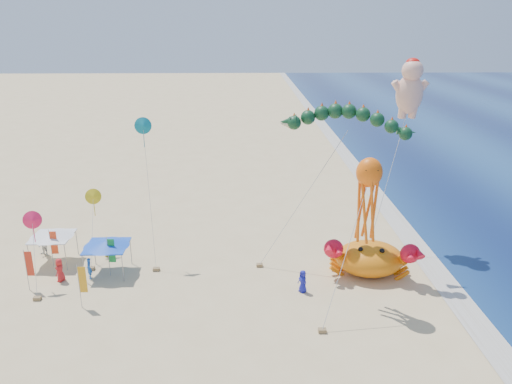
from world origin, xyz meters
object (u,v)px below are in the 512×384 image
(cherub_kite, at_px, (410,87))
(canopy_white, at_px, (52,234))
(crab_inflatable, at_px, (370,258))
(octopus_kite, at_px, (368,194))
(canopy_blue, at_px, (106,244))
(dragon_kite, at_px, (346,124))

(cherub_kite, bearing_deg, canopy_white, -172.55)
(crab_inflatable, relative_size, cherub_kite, 0.45)
(cherub_kite, xyz_separation_m, octopus_kite, (-5.50, -10.17, -5.56))
(canopy_blue, relative_size, canopy_white, 1.02)
(octopus_kite, bearing_deg, dragon_kite, 94.86)
(canopy_blue, bearing_deg, octopus_kite, -13.76)
(crab_inflatable, height_order, octopus_kite, octopus_kite)
(dragon_kite, height_order, canopy_blue, dragon_kite)
(dragon_kite, height_order, octopus_kite, dragon_kite)
(octopus_kite, xyz_separation_m, canopy_white, (-23.28, 6.40, -5.41))
(canopy_blue, distance_m, canopy_white, 5.15)
(dragon_kite, distance_m, cherub_kite, 7.84)
(crab_inflatable, relative_size, canopy_blue, 2.05)
(dragon_kite, distance_m, octopus_kite, 6.55)
(crab_inflatable, xyz_separation_m, cherub_kite, (3.93, 6.35, 12.05))
(cherub_kite, distance_m, canopy_white, 31.03)
(dragon_kite, relative_size, canopy_blue, 3.61)
(dragon_kite, distance_m, canopy_blue, 20.10)
(crab_inflatable, distance_m, octopus_kite, 7.70)
(octopus_kite, height_order, canopy_blue, octopus_kite)
(octopus_kite, distance_m, canopy_blue, 19.79)
(crab_inflatable, bearing_deg, dragon_kite, 139.79)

